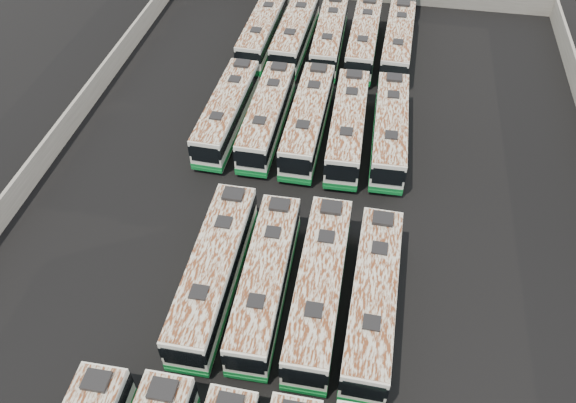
# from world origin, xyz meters

# --- Properties ---
(ground) EXTENTS (140.00, 140.00, 0.00)m
(ground) POSITION_xyz_m (0.00, 0.00, 0.00)
(ground) COLOR black
(ground) RESTS_ON ground
(perimeter_wall) EXTENTS (45.20, 73.20, 2.20)m
(perimeter_wall) POSITION_xyz_m (0.00, 0.00, 1.10)
(perimeter_wall) COLOR slate
(perimeter_wall) RESTS_ON ground
(bus_midfront_left) EXTENTS (2.84, 13.17, 3.71)m
(bus_midfront_left) POSITION_xyz_m (-5.22, -7.50, 1.90)
(bus_midfront_left) COLOR silver
(bus_midfront_left) RESTS_ON ground
(bus_midfront_center) EXTENTS (2.88, 12.61, 3.54)m
(bus_midfront_center) POSITION_xyz_m (-1.81, -7.52, 1.81)
(bus_midfront_center) COLOR silver
(bus_midfront_center) RESTS_ON ground
(bus_midfront_right) EXTENTS (2.85, 13.11, 3.69)m
(bus_midfront_right) POSITION_xyz_m (1.69, -7.48, 1.89)
(bus_midfront_right) COLOR silver
(bus_midfront_right) RESTS_ON ground
(bus_midfront_far_right) EXTENTS (2.89, 12.91, 3.63)m
(bus_midfront_far_right) POSITION_xyz_m (5.12, -7.74, 1.86)
(bus_midfront_far_right) COLOR silver
(bus_midfront_far_right) RESTS_ON ground
(bus_midback_far_left) EXTENTS (2.98, 12.63, 3.54)m
(bus_midback_far_left) POSITION_xyz_m (-8.86, 9.49, 1.81)
(bus_midback_far_left) COLOR silver
(bus_midback_far_left) RESTS_ON ground
(bus_midback_left) EXTENTS (2.72, 12.60, 3.55)m
(bus_midback_left) POSITION_xyz_m (-5.34, 9.56, 1.81)
(bus_midback_left) COLOR silver
(bus_midback_left) RESTS_ON ground
(bus_midback_center) EXTENTS (2.86, 13.07, 3.68)m
(bus_midback_center) POSITION_xyz_m (-1.76, 9.61, 1.88)
(bus_midback_center) COLOR silver
(bus_midback_center) RESTS_ON ground
(bus_midback_right) EXTENTS (3.02, 12.86, 3.61)m
(bus_midback_right) POSITION_xyz_m (1.67, 9.38, 1.84)
(bus_midback_right) COLOR silver
(bus_midback_right) RESTS_ON ground
(bus_midback_far_right) EXTENTS (2.98, 12.76, 3.58)m
(bus_midback_far_right) POSITION_xyz_m (5.20, 9.59, 1.83)
(bus_midback_far_right) COLOR silver
(bus_midback_far_right) RESTS_ON ground
(bus_back_far_left) EXTENTS (3.06, 19.60, 3.55)m
(bus_back_far_left) POSITION_xyz_m (-8.74, 27.16, 1.81)
(bus_back_far_left) COLOR silver
(bus_back_far_left) RESTS_ON ground
(bus_back_left) EXTENTS (3.12, 13.23, 3.71)m
(bus_back_left) POSITION_xyz_m (-5.37, 23.90, 1.90)
(bus_back_left) COLOR silver
(bus_back_left) RESTS_ON ground
(bus_back_center) EXTENTS (2.91, 12.61, 3.54)m
(bus_back_center) POSITION_xyz_m (-1.80, 23.81, 1.81)
(bus_back_center) COLOR silver
(bus_back_center) RESTS_ON ground
(bus_back_right) EXTENTS (2.71, 12.70, 3.58)m
(bus_back_right) POSITION_xyz_m (1.71, 23.98, 1.83)
(bus_back_right) COLOR silver
(bus_back_right) RESTS_ON ground
(bus_back_far_right) EXTENTS (3.13, 19.72, 3.57)m
(bus_back_far_right) POSITION_xyz_m (5.25, 27.40, 1.82)
(bus_back_far_right) COLOR silver
(bus_back_far_right) RESTS_ON ground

